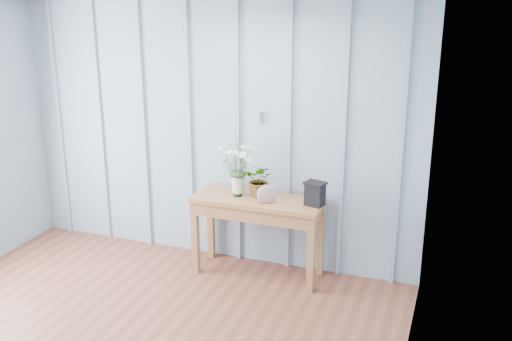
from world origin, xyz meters
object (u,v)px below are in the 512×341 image
at_px(sideboard, 258,210).
at_px(felt_disc_vessel, 267,194).
at_px(daisy_vase, 237,161).
at_px(carved_box, 315,193).

height_order(sideboard, felt_disc_vessel, felt_disc_vessel).
height_order(daisy_vase, carved_box, daisy_vase).
height_order(felt_disc_vessel, carved_box, carved_box).
relative_size(sideboard, felt_disc_vessel, 6.87).
relative_size(felt_disc_vessel, carved_box, 0.81).
distance_m(sideboard, felt_disc_vessel, 0.26).
bearing_deg(carved_box, daisy_vase, -179.70).
bearing_deg(felt_disc_vessel, sideboard, 112.79).
bearing_deg(carved_box, felt_disc_vessel, -165.72).
bearing_deg(daisy_vase, sideboard, 0.62).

